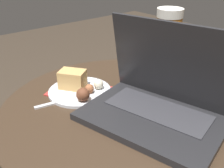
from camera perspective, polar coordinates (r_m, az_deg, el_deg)
name	(u,v)px	position (r m, az deg, el deg)	size (l,w,h in m)	color
table	(126,145)	(0.84, 3.14, -13.10)	(0.72, 0.72, 0.58)	#515156
napkin	(82,92)	(0.83, -6.64, -1.64)	(0.23, 0.20, 0.00)	#B7332D
laptop	(158,100)	(0.69, 10.02, -3.41)	(0.40, 0.31, 0.25)	#232326
beer_glass	(167,50)	(0.83, 11.79, 7.31)	(0.08, 0.08, 0.25)	#C6701E
snack_plate	(79,87)	(0.82, -7.28, -0.62)	(0.19, 0.19, 0.07)	silver
fork	(66,100)	(0.79, -9.88, -3.43)	(0.05, 0.16, 0.00)	silver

